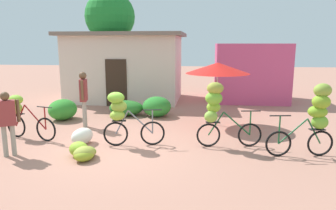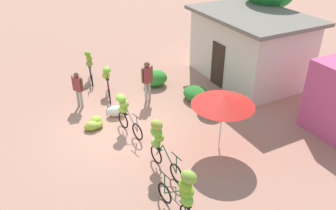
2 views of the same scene
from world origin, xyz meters
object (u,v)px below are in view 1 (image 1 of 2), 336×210
Objects in this scene: produce_sack at (82,136)px; tree_behind_building at (110,17)px; bicycle_by_shop at (217,108)px; bicycle_rightmost at (316,113)px; market_umbrella at (218,68)px; person_vendor at (84,93)px; building_low at (126,66)px; shop_pink at (250,72)px; person_bystander at (7,117)px; banana_pile_on_ground at (83,152)px; bicycle_center_loaded at (122,113)px; bicycle_near_pile at (21,112)px.

tree_behind_building is at bearing 101.59° from produce_sack.
bicycle_rightmost is at bearing -10.08° from bicycle_by_shop.
market_umbrella is 4.31m from person_vendor.
building_low is 7.03m from produce_sack.
building_low is 3.52m from tree_behind_building.
shop_pink is (5.81, 0.46, -0.26)m from building_low.
bicycle_rightmost is 1.12× the size of person_bystander.
bicycle_rightmost reaches higher than person_bystander.
bicycle_rightmost is at bearing -50.45° from tree_behind_building.
shop_pink is at bearing 59.66° from banana_pile_on_ground.
shop_pink is 1.56× the size of market_umbrella.
bicycle_by_shop reaches higher than bicycle_center_loaded.
shop_pink is 3.62× the size of banana_pile_on_ground.
tree_behind_building reaches higher than person_vendor.
shop_pink is at bearing 60.16° from bicycle_center_loaded.
bicycle_rightmost is 5.50m from banana_pile_on_ground.
tree_behind_building is 3.47× the size of person_bystander.
bicycle_rightmost is at bearing -2.68° from bicycle_center_loaded.
bicycle_center_loaded is 0.94× the size of bicycle_by_shop.
building_low is 2.67× the size of market_umbrella.
tree_behind_building is 3.18× the size of bicycle_by_shop.
tree_behind_building reaches higher than market_umbrella.
person_vendor reaches higher than person_bystander.
person_vendor is (-4.10, 1.47, 0.07)m from bicycle_by_shop.
tree_behind_building reaches higher than produce_sack.
market_umbrella is 1.21× the size of bicycle_near_pile.
produce_sack is (-5.79, 0.21, -0.83)m from bicycle_rightmost.
building_low is 1.02× the size of tree_behind_building.
tree_behind_building reaches higher than bicycle_center_loaded.
bicycle_near_pile is at bearing 173.58° from bicycle_center_loaded.
market_umbrella is 1.21× the size of bicycle_by_shop.
person_vendor reaches higher than produce_sack.
banana_pile_on_ground is (-5.37, -0.80, -0.89)m from bicycle_rightmost.
bicycle_by_shop is at bearing -103.98° from shop_pink.
produce_sack is (1.86, -9.05, -3.78)m from tree_behind_building.
tree_behind_building reaches higher than bicycle_by_shop.
shop_pink is 10.05m from bicycle_near_pile.
bicycle_center_loaded is (-2.50, -2.43, -1.00)m from market_umbrella.
person_vendor reaches higher than bicycle_center_loaded.
person_bystander is (-0.81, -2.70, -0.16)m from person_vendor.
building_low is at bearing 83.70° from person_bystander.
shop_pink is at bearing 44.02° from person_vendor.
bicycle_near_pile reaches higher than banana_pile_on_ground.
building_low is 3.24× the size of bicycle_near_pile.
bicycle_by_shop is 4.35m from person_vendor.
bicycle_near_pile is at bearing 169.64° from produce_sack.
bicycle_center_loaded is 2.70m from person_bystander.
building_low is at bearing 121.10° from bicycle_by_shop.
bicycle_by_shop is (-0.07, -2.25, -0.85)m from market_umbrella.
shop_pink reaches higher than market_umbrella.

